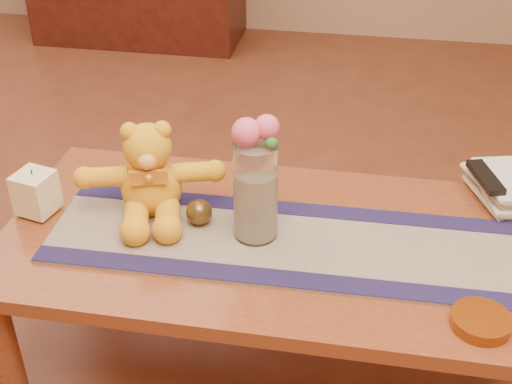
% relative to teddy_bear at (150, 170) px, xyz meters
% --- Properties ---
extents(floor, '(5.50, 5.50, 0.00)m').
position_rel_teddy_bear_xyz_m(floor, '(0.34, -0.06, -0.58)').
color(floor, '#582919').
rests_on(floor, ground).
extents(coffee_table_top, '(1.40, 0.70, 0.04)m').
position_rel_teddy_bear_xyz_m(coffee_table_top, '(0.34, -0.06, -0.15)').
color(coffee_table_top, '#632C17').
rests_on(coffee_table_top, floor).
extents(table_leg_fl, '(0.07, 0.07, 0.41)m').
position_rel_teddy_bear_xyz_m(table_leg_fl, '(-0.30, -0.35, -0.38)').
color(table_leg_fl, '#632C17').
rests_on(table_leg_fl, floor).
extents(table_leg_bl, '(0.07, 0.07, 0.41)m').
position_rel_teddy_bear_xyz_m(table_leg_bl, '(-0.30, 0.23, -0.38)').
color(table_leg_bl, '#632C17').
rests_on(table_leg_bl, floor).
extents(table_leg_br, '(0.07, 0.07, 0.41)m').
position_rel_teddy_bear_xyz_m(table_leg_br, '(0.98, 0.23, -0.38)').
color(table_leg_br, '#632C17').
rests_on(table_leg_br, floor).
extents(persian_runner, '(1.21, 0.37, 0.01)m').
position_rel_teddy_bear_xyz_m(persian_runner, '(0.37, -0.08, -0.13)').
color(persian_runner, '#1F1B4C').
rests_on(persian_runner, coffee_table_top).
extents(runner_border_near, '(1.20, 0.08, 0.00)m').
position_rel_teddy_bear_xyz_m(runner_border_near, '(0.37, -0.22, -0.12)').
color(runner_border_near, '#1B1643').
rests_on(runner_border_near, persian_runner).
extents(runner_border_far, '(1.20, 0.08, 0.00)m').
position_rel_teddy_bear_xyz_m(runner_border_far, '(0.37, 0.07, -0.12)').
color(runner_border_far, '#1B1643').
rests_on(runner_border_far, persian_runner).
extents(teddy_bear, '(0.43, 0.39, 0.25)m').
position_rel_teddy_bear_xyz_m(teddy_bear, '(0.00, 0.00, 0.00)').
color(teddy_bear, gold).
rests_on(teddy_bear, persian_runner).
extents(pillar_candle, '(0.11, 0.11, 0.11)m').
position_rel_teddy_bear_xyz_m(pillar_candle, '(-0.30, -0.06, -0.07)').
color(pillar_candle, '#F6E3B5').
rests_on(pillar_candle, persian_runner).
extents(candle_wick, '(0.00, 0.00, 0.01)m').
position_rel_teddy_bear_xyz_m(candle_wick, '(-0.30, -0.06, -0.01)').
color(candle_wick, black).
rests_on(candle_wick, pillar_candle).
extents(glass_vase, '(0.11, 0.11, 0.26)m').
position_rel_teddy_bear_xyz_m(glass_vase, '(0.29, -0.06, 0.01)').
color(glass_vase, silver).
rests_on(glass_vase, persian_runner).
extents(potpourri_fill, '(0.09, 0.09, 0.18)m').
position_rel_teddy_bear_xyz_m(potpourri_fill, '(0.29, -0.06, -0.03)').
color(potpourri_fill, beige).
rests_on(potpourri_fill, glass_vase).
extents(rose_left, '(0.07, 0.07, 0.07)m').
position_rel_teddy_bear_xyz_m(rose_left, '(0.27, -0.07, 0.17)').
color(rose_left, '#E8527B').
rests_on(rose_left, glass_vase).
extents(rose_right, '(0.06, 0.06, 0.06)m').
position_rel_teddy_bear_xyz_m(rose_right, '(0.31, -0.06, 0.18)').
color(rose_right, '#E8527B').
rests_on(rose_right, glass_vase).
extents(blue_flower_back, '(0.04, 0.04, 0.04)m').
position_rel_teddy_bear_xyz_m(blue_flower_back, '(0.30, -0.03, 0.17)').
color(blue_flower_back, '#48569D').
rests_on(blue_flower_back, glass_vase).
extents(blue_flower_side, '(0.04, 0.04, 0.04)m').
position_rel_teddy_bear_xyz_m(blue_flower_side, '(0.26, -0.04, 0.16)').
color(blue_flower_side, '#48569D').
rests_on(blue_flower_side, glass_vase).
extents(leaf_sprig, '(0.03, 0.03, 0.03)m').
position_rel_teddy_bear_xyz_m(leaf_sprig, '(0.33, -0.08, 0.16)').
color(leaf_sprig, '#33662D').
rests_on(leaf_sprig, glass_vase).
extents(bronze_ball, '(0.09, 0.09, 0.07)m').
position_rel_teddy_bear_xyz_m(bronze_ball, '(0.14, -0.04, -0.09)').
color(bronze_ball, '#533D1B').
rests_on(bronze_ball, persian_runner).
extents(book_bottom, '(0.23, 0.27, 0.02)m').
position_rel_teddy_bear_xyz_m(book_bottom, '(0.86, 0.20, -0.12)').
color(book_bottom, beige).
rests_on(book_bottom, coffee_table_top).
extents(book_lower, '(0.21, 0.25, 0.02)m').
position_rel_teddy_bear_xyz_m(book_lower, '(0.87, 0.20, -0.10)').
color(book_lower, beige).
rests_on(book_lower, book_bottom).
extents(book_upper, '(0.24, 0.27, 0.02)m').
position_rel_teddy_bear_xyz_m(book_upper, '(0.86, 0.20, -0.08)').
color(book_upper, beige).
rests_on(book_upper, book_lower).
extents(book_top, '(0.22, 0.26, 0.02)m').
position_rel_teddy_bear_xyz_m(book_top, '(0.87, 0.20, -0.06)').
color(book_top, beige).
rests_on(book_top, book_upper).
extents(tv_remote, '(0.09, 0.17, 0.02)m').
position_rel_teddy_bear_xyz_m(tv_remote, '(0.87, 0.19, -0.05)').
color(tv_remote, black).
rests_on(tv_remote, book_top).
extents(amber_dish, '(0.16, 0.16, 0.03)m').
position_rel_teddy_bear_xyz_m(amber_dish, '(0.82, -0.30, -0.12)').
color(amber_dish, '#BF5914').
rests_on(amber_dish, coffee_table_top).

